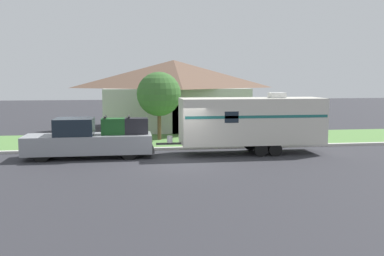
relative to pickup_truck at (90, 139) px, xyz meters
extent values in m
plane|color=#2D2D33|center=(4.44, -1.99, -0.91)|extent=(120.00, 120.00, 0.00)
cube|color=beige|center=(4.44, 1.76, -0.84)|extent=(80.00, 0.30, 0.14)
cube|color=#568442|center=(4.44, 5.41, -0.90)|extent=(80.00, 7.00, 0.03)
cube|color=#B2B2A8|center=(5.42, 12.07, 0.69)|extent=(10.59, 7.76, 3.20)
pyramid|color=brown|center=(5.42, 12.07, 3.36)|extent=(11.43, 8.38, 2.16)
cube|color=#4C3828|center=(5.42, 8.22, 0.14)|extent=(1.00, 0.06, 2.10)
cylinder|color=black|center=(-2.17, -0.79, -0.47)|extent=(0.89, 0.28, 0.89)
cylinder|color=black|center=(-2.17, 0.79, -0.47)|extent=(0.89, 0.28, 0.89)
cylinder|color=black|center=(1.93, -0.79, -0.47)|extent=(0.89, 0.28, 0.89)
cylinder|color=black|center=(1.93, 0.79, -0.47)|extent=(0.89, 0.28, 0.89)
cube|color=gray|center=(-1.37, 0.00, -0.22)|extent=(3.59, 1.93, 0.91)
cube|color=#19232D|center=(-0.72, 0.00, 0.65)|extent=(1.87, 1.78, 0.83)
cube|color=gray|center=(1.74, 0.00, -0.22)|extent=(2.62, 1.93, 0.91)
cube|color=#333333|center=(3.11, 0.00, -0.55)|extent=(0.12, 1.74, 0.20)
cube|color=#194C1E|center=(1.16, 0.00, 0.64)|extent=(1.15, 0.81, 0.80)
cube|color=black|center=(0.79, 0.00, 1.12)|extent=(0.10, 0.89, 0.08)
cube|color=black|center=(2.31, 0.00, 0.64)|extent=(1.15, 0.81, 0.80)
cube|color=black|center=(1.95, 0.00, 1.12)|extent=(0.10, 0.89, 0.08)
cylinder|color=black|center=(8.53, -0.97, -0.57)|extent=(0.68, 0.22, 0.68)
cylinder|color=black|center=(8.53, 0.97, -0.57)|extent=(0.68, 0.22, 0.68)
cylinder|color=black|center=(9.28, -0.97, -0.57)|extent=(0.68, 0.22, 0.68)
cylinder|color=black|center=(9.28, 0.97, -0.57)|extent=(0.68, 0.22, 0.68)
cube|color=beige|center=(8.31, 0.00, 0.83)|extent=(7.46, 2.21, 2.36)
cube|color=#1E6660|center=(8.31, -1.11, 1.12)|extent=(7.31, 0.01, 0.14)
cube|color=#383838|center=(3.94, 0.00, -0.30)|extent=(1.28, 0.12, 0.10)
cylinder|color=silver|center=(4.00, 0.00, -0.07)|extent=(0.28, 0.28, 0.36)
cube|color=silver|center=(9.65, 0.00, 2.14)|extent=(0.80, 0.68, 0.28)
cube|color=#19232D|center=(6.96, -1.11, 1.12)|extent=(0.70, 0.01, 0.56)
cylinder|color=brown|center=(-0.61, 2.42, -0.38)|extent=(0.09, 0.09, 1.07)
cube|color=silver|center=(-0.61, 2.42, 0.27)|extent=(0.48, 0.20, 0.22)
cylinder|color=brown|center=(3.84, 5.57, 0.04)|extent=(0.24, 0.24, 1.90)
sphere|color=#38662D|center=(3.84, 5.57, 2.03)|extent=(2.80, 2.80, 2.80)
camera|label=1|loc=(2.05, -21.56, 3.03)|focal=40.00mm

